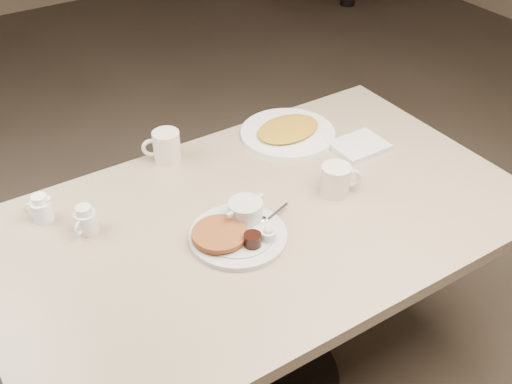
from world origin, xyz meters
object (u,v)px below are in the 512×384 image
creamer_left (85,220)px  hash_plate (288,132)px  coffee_mug_near (337,179)px  coffee_mug_far (166,146)px  main_plate (237,229)px  creamer_right (41,209)px  diner_table (260,260)px

creamer_left → hash_plate: 0.75m
coffee_mug_near → coffee_mug_far: (-0.34, 0.42, 0.00)m
main_plate → coffee_mug_far: (0.00, 0.43, 0.03)m
main_plate → creamer_left: creamer_left is taller
creamer_right → hash_plate: creamer_right is taller
hash_plate → creamer_right: bearing=179.5°
diner_table → coffee_mug_far: 0.46m
creamer_left → creamer_right: same height
coffee_mug_far → creamer_left: 0.39m
main_plate → creamer_right: bearing=139.7°
diner_table → creamer_right: bearing=148.6°
main_plate → hash_plate: (0.41, 0.34, -0.01)m
coffee_mug_far → diner_table: bearing=-76.6°
main_plate → creamer_left: bearing=144.2°
creamer_left → creamer_right: bearing=126.5°
hash_plate → coffee_mug_near: bearing=-101.0°
creamer_right → diner_table: bearing=-31.4°
hash_plate → main_plate: bearing=-139.8°
main_plate → hash_plate: 0.53m
coffee_mug_near → creamer_left: size_ratio=1.57×
coffee_mug_near → coffee_mug_far: size_ratio=1.01×
coffee_mug_near → hash_plate: bearing=79.0°
creamer_right → main_plate: bearing=-40.3°
coffee_mug_near → hash_plate: size_ratio=0.37×
diner_table → hash_plate: 0.47m
main_plate → coffee_mug_near: size_ratio=2.61×
coffee_mug_far → hash_plate: coffee_mug_far is taller
diner_table → hash_plate: hash_plate is taller
coffee_mug_far → hash_plate: 0.41m
coffee_mug_far → creamer_left: (-0.33, -0.19, -0.01)m
diner_table → hash_plate: size_ratio=4.23×
coffee_mug_near → creamer_right: coffee_mug_near is taller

